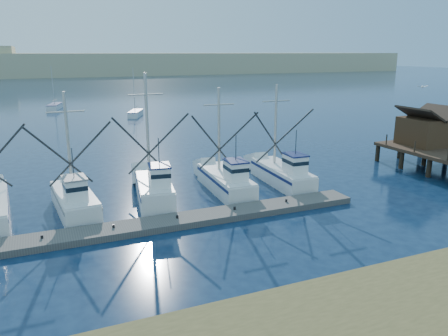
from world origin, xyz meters
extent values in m
plane|color=#0C1D36|center=(0.00, 0.00, 0.00)|extent=(500.00, 500.00, 0.00)
cube|color=#56524D|center=(-7.95, 6.77, 0.21)|extent=(31.55, 2.19, 0.42)
cube|color=#4C331E|center=(21.50, 12.00, 3.30)|extent=(4.00, 4.00, 2.60)
cube|color=tan|center=(0.00, 210.00, 5.00)|extent=(360.00, 60.00, 10.00)
cube|color=white|center=(-10.75, 11.57, 0.69)|extent=(2.83, 7.07, 1.38)
cube|color=white|center=(-10.75, 9.80, 2.13)|extent=(1.44, 1.79, 1.50)
cylinder|color=#B7B2A8|center=(-10.75, 12.75, 4.75)|extent=(0.22, 0.22, 6.75)
cube|color=white|center=(-5.19, 11.73, 0.80)|extent=(3.41, 7.49, 1.60)
cube|color=white|center=(-5.19, 9.88, 2.35)|extent=(1.60, 1.95, 1.50)
cylinder|color=#B7B2A8|center=(-5.19, 12.96, 5.41)|extent=(0.22, 0.22, 7.62)
cube|color=white|center=(0.59, 11.91, 0.68)|extent=(2.69, 7.69, 1.35)
cube|color=white|center=(0.59, 9.97, 2.10)|extent=(1.44, 1.91, 1.50)
cylinder|color=#B7B2A8|center=(0.59, 13.21, 4.68)|extent=(0.22, 0.22, 6.66)
cube|color=white|center=(5.70, 11.91, 0.68)|extent=(2.62, 7.68, 1.36)
cube|color=white|center=(5.70, 9.97, 2.11)|extent=(1.41, 1.91, 1.50)
cylinder|color=#B7B2A8|center=(5.70, 13.20, 4.72)|extent=(0.22, 0.22, 6.73)
cube|color=white|center=(2.73, 55.76, 0.45)|extent=(3.67, 5.73, 0.90)
cylinder|color=#B7B2A8|center=(2.73, 56.06, 4.50)|extent=(0.12, 0.12, 7.20)
cube|color=white|center=(-9.48, 71.82, 0.45)|extent=(3.30, 6.35, 0.90)
cylinder|color=#B7B2A8|center=(-9.48, 72.12, 4.50)|extent=(0.12, 0.12, 7.20)
sphere|color=white|center=(18.75, 10.47, 7.71)|extent=(0.22, 0.22, 0.22)
cube|color=white|center=(18.42, 10.47, 7.73)|extent=(0.54, 0.13, 0.14)
cube|color=white|center=(19.07, 10.47, 7.73)|extent=(0.54, 0.13, 0.14)
camera|label=1|loc=(-12.38, -18.34, 10.67)|focal=35.00mm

